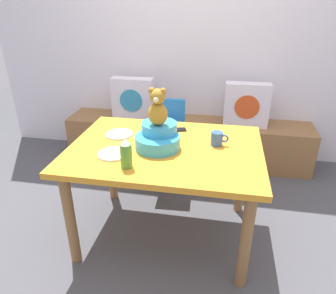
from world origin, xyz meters
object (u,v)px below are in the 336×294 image
Objects in this scene: infant_seat_teal at (158,137)px; dinner_plate_near at (119,134)px; cell_phone at (177,130)px; dinner_plate_far at (113,154)px; pillow_floral_right at (247,105)px; pillow_floral_left at (133,99)px; dining_table at (165,160)px; coffee_mug at (217,139)px; highchair at (168,130)px; teddy_bear at (158,108)px; ketchup_bottle at (126,154)px.

infant_seat_teal is 0.36m from dinner_plate_near.
dinner_plate_far is at bearing 126.17° from cell_phone.
pillow_floral_right is 1.66m from dinner_plate_far.
dinner_plate_near is at bearing -78.89° from pillow_floral_left.
coffee_mug is (0.34, 0.09, 0.15)m from dining_table.
infant_seat_teal is at bearing -165.31° from coffee_mug.
dinner_plate_far is (0.06, -0.31, 0.00)m from dinner_plate_near.
pillow_floral_left is 1.10m from cell_phone.
infant_seat_teal is at bearing 32.28° from dinner_plate_far.
coffee_mug is at bearing 22.33° from dinner_plate_far.
pillow_floral_left reaches higher than highchair.
dining_table is 3.94× the size of infant_seat_teal.
dinner_plate_far is at bearing -100.38° from highchair.
pillow_floral_left reaches higher than dinner_plate_near.
highchair is at bearing 95.96° from teddy_bear.
teddy_bear is (0.54, -1.22, 0.34)m from pillow_floral_left.
dinner_plate_far is at bearing -78.81° from pillow_floral_left.
pillow_floral_left is 1.45m from coffee_mug.
teddy_bear is at bearing -90.00° from infant_seat_teal.
coffee_mug is at bearing -56.00° from highchair.
dinner_plate_near is 0.32m from dinner_plate_far.
pillow_floral_left and infant_seat_teal have the same top height.
pillow_floral_left is at bearing 180.00° from pillow_floral_right.
infant_seat_teal is at bearing 90.00° from teddy_bear.
cell_phone is (-0.31, 0.21, -0.04)m from coffee_mug.
pillow_floral_left is at bearing 129.61° from coffee_mug.
pillow_floral_right is 1.42m from teddy_bear.
pillow_floral_right is 0.85m from highchair.
ketchup_bottle is at bearing 143.26° from cell_phone.
infant_seat_teal is (0.54, -1.22, 0.13)m from pillow_floral_left.
highchair is 5.49× the size of cell_phone.
dinner_plate_far reaches higher than dining_table.
ketchup_bottle is 0.66m from coffee_mug.
pillow_floral_left is at bearing 113.70° from teddy_bear.
pillow_floral_left is 1.76× the size of teddy_bear.
dining_table is 7.02× the size of ketchup_bottle.
coffee_mug is (0.39, 0.10, -0.02)m from infant_seat_teal.
pillow_floral_right reaches higher than dining_table.
pillow_floral_right is 1.33× the size of infant_seat_teal.
coffee_mug is 0.38m from cell_phone.
ketchup_bottle is (-0.13, -0.30, 0.02)m from infant_seat_teal.
highchair is at bearing 69.90° from dinner_plate_near.
pillow_floral_left is 3.67× the size of coffee_mug.
pillow_floral_left is 2.20× the size of dinner_plate_far.
pillow_floral_left is 0.63m from highchair.
ketchup_bottle is 1.28× the size of cell_phone.
infant_seat_teal reaches higher than cell_phone.
ketchup_bottle reaches higher than cell_phone.
highchair reaches higher than dining_table.
infant_seat_teal reaches higher than coffee_mug.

